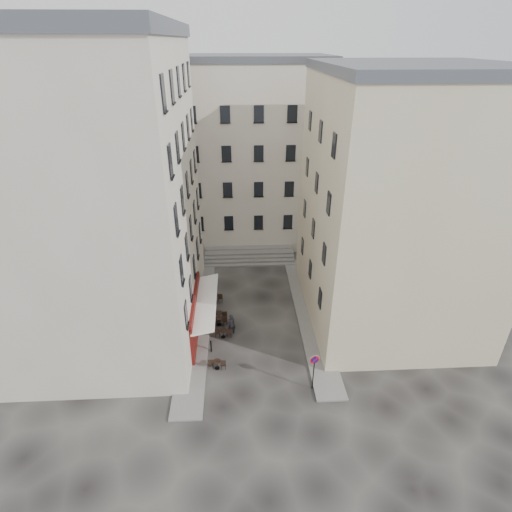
{
  "coord_description": "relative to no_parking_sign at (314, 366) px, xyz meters",
  "views": [
    {
      "loc": [
        -1.16,
        -23.19,
        19.76
      ],
      "look_at": [
        0.24,
        4.0,
        5.03
      ],
      "focal_mm": 28.0,
      "sensor_mm": 36.0,
      "label": 1
    }
  ],
  "objects": [
    {
      "name": "sidewalk_left",
      "position": [
        -7.91,
        8.83,
        -1.89
      ],
      "size": [
        2.0,
        22.0,
        0.12
      ],
      "primitive_type": "cube",
      "color": "slate",
      "rests_on": "ground"
    },
    {
      "name": "pedestrian",
      "position": [
        -5.2,
        5.76,
        -1.07
      ],
      "size": [
        0.76,
        0.68,
        1.76
      ],
      "primitive_type": "imported",
      "rotation": [
        0.0,
        0.0,
        3.66
      ],
      "color": "#222228",
      "rests_on": "ground"
    },
    {
      "name": "building_right",
      "position": [
        7.09,
        8.33,
        7.36
      ],
      "size": [
        12.2,
        14.2,
        18.6
      ],
      "color": "#C3B691",
      "rests_on": "ground"
    },
    {
      "name": "bistro_table_c",
      "position": [
        -6.17,
        6.84,
        -1.49
      ],
      "size": [
        1.27,
        0.59,
        0.89
      ],
      "color": "black",
      "rests_on": "ground"
    },
    {
      "name": "building_back",
      "position": [
        -4.41,
        23.83,
        7.36
      ],
      "size": [
        18.2,
        10.2,
        18.6
      ],
      "color": "beige",
      "rests_on": "ground"
    },
    {
      "name": "bistro_table_a",
      "position": [
        -6.17,
        2.09,
        -1.52
      ],
      "size": [
        1.2,
        0.56,
        0.84
      ],
      "color": "black",
      "rests_on": "ground"
    },
    {
      "name": "no_parking_sign",
      "position": [
        0.0,
        0.0,
        0.0
      ],
      "size": [
        0.62,
        0.17,
        2.75
      ],
      "rotation": [
        0.0,
        0.0,
        0.21
      ],
      "color": "black",
      "rests_on": "ground"
    },
    {
      "name": "bistro_table_b",
      "position": [
        -5.82,
        5.35,
        -1.5
      ],
      "size": [
        1.24,
        0.58,
        0.87
      ],
      "color": "black",
      "rests_on": "ground"
    },
    {
      "name": "bollard_near",
      "position": [
        -6.66,
        3.83,
        -1.42
      ],
      "size": [
        0.12,
        0.12,
        0.98
      ],
      "color": "black",
      "rests_on": "ground"
    },
    {
      "name": "bistro_table_e",
      "position": [
        -6.61,
        10.0,
        -1.49
      ],
      "size": [
        1.28,
        0.6,
        0.9
      ],
      "color": "black",
      "rests_on": "ground"
    },
    {
      "name": "bollard_mid",
      "position": [
        -6.66,
        7.33,
        -1.42
      ],
      "size": [
        0.12,
        0.12,
        0.98
      ],
      "color": "black",
      "rests_on": "ground"
    },
    {
      "name": "sidewalk_right",
      "position": [
        1.09,
        7.83,
        -1.89
      ],
      "size": [
        2.0,
        18.0,
        0.12
      ],
      "primitive_type": "cube",
      "color": "slate",
      "rests_on": "ground"
    },
    {
      "name": "stone_steps",
      "position": [
        -3.41,
        17.4,
        -1.55
      ],
      "size": [
        9.0,
        3.15,
        0.8
      ],
      "color": "slate",
      "rests_on": "ground"
    },
    {
      "name": "building_left",
      "position": [
        -13.91,
        7.83,
        8.36
      ],
      "size": [
        12.2,
        16.2,
        20.6
      ],
      "color": "beige",
      "rests_on": "ground"
    },
    {
      "name": "ground",
      "position": [
        -3.41,
        4.83,
        -1.95
      ],
      "size": [
        90.0,
        90.0,
        0.0
      ],
      "primitive_type": "plane",
      "color": "black",
      "rests_on": "ground"
    },
    {
      "name": "bollard_far",
      "position": [
        -6.66,
        10.83,
        -1.42
      ],
      "size": [
        0.12,
        0.12,
        0.98
      ],
      "color": "black",
      "rests_on": "ground"
    },
    {
      "name": "cafe_storefront",
      "position": [
        -7.73,
        5.83,
        -0.07
      ],
      "size": [
        1.74,
        7.3,
        3.5
      ],
      "color": "#4B0C0A",
      "rests_on": "ground"
    },
    {
      "name": "bistro_table_d",
      "position": [
        -6.2,
        7.48,
        -1.48
      ],
      "size": [
        1.3,
        0.61,
        0.92
      ],
      "color": "black",
      "rests_on": "ground"
    }
  ]
}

